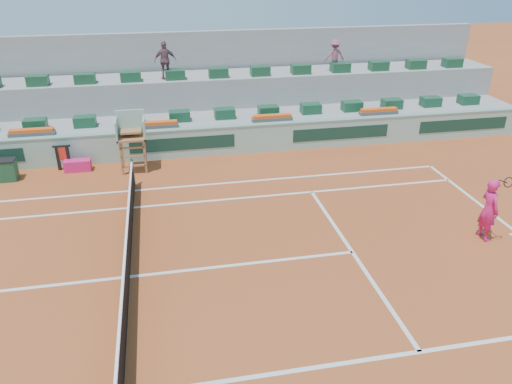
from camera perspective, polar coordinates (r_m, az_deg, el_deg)
ground at (r=14.17m, az=-14.27°, el=-9.39°), size 90.00×90.00×0.00m
seating_tier_lower at (r=23.55m, az=-13.61°, el=6.91°), size 36.00×4.00×1.20m
seating_tier_upper at (r=24.87m, az=-13.70°, el=9.60°), size 36.00×2.40×2.60m
stadium_back_wall at (r=26.20m, az=-13.83°, el=12.45°), size 36.00×0.40×4.40m
player_bag at (r=21.22m, az=-19.69°, el=2.89°), size 1.02×0.45×0.45m
spectator_mid at (r=23.84m, az=-10.34°, el=14.58°), size 1.04×0.52×1.71m
spectator_right at (r=25.53m, az=8.98°, el=15.17°), size 0.97×0.56×1.50m
court_lines at (r=14.17m, az=-14.27°, el=-9.37°), size 23.89×11.09×0.01m
tennis_net at (r=13.88m, az=-14.50°, el=-7.61°), size 0.10×11.97×1.10m
advertising_hoarding at (r=21.46m, az=-13.68°, el=5.12°), size 36.00×0.34×1.26m
umpire_chair at (r=20.22m, az=-14.08°, el=6.54°), size 1.10×0.90×2.40m
seat_row_lower at (r=22.44m, az=-13.88°, el=8.15°), size 32.90×0.60×0.44m
seat_row_upper at (r=23.92m, az=-14.12°, el=12.70°), size 32.90×0.60×0.44m
flower_planters at (r=21.84m, az=-17.85°, el=6.92°), size 26.80×0.36×0.28m
drink_cooler_a at (r=21.32m, az=-26.54°, el=2.28°), size 0.68×0.59×0.84m
towel_rack at (r=21.39m, az=-21.21°, el=3.91°), size 0.69×0.11×1.03m
tennis_player at (r=16.53m, az=25.09°, el=-1.81°), size 0.49×0.93×2.28m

